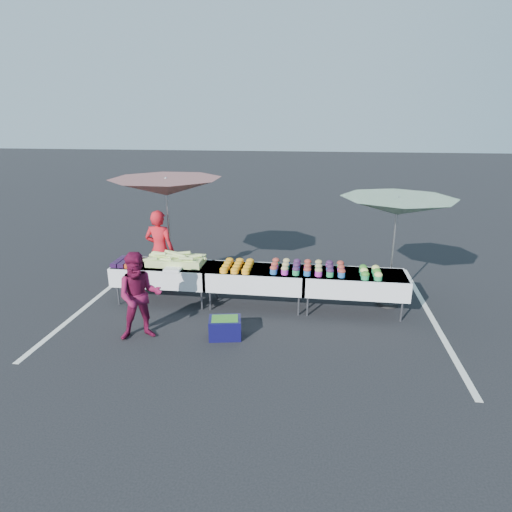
# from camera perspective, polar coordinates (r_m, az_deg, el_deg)

# --- Properties ---
(ground) EXTENTS (80.00, 80.00, 0.00)m
(ground) POSITION_cam_1_polar(r_m,az_deg,el_deg) (8.22, 0.00, -6.64)
(ground) COLOR black
(stripe_left) EXTENTS (0.10, 5.00, 0.00)m
(stripe_left) POSITION_cam_1_polar(r_m,az_deg,el_deg) (9.19, -20.26, -5.08)
(stripe_left) COLOR silver
(stripe_left) RESTS_ON ground
(stripe_right) EXTENTS (0.10, 5.00, 0.00)m
(stripe_right) POSITION_cam_1_polar(r_m,az_deg,el_deg) (8.44, 22.25, -7.39)
(stripe_right) COLOR silver
(stripe_right) RESTS_ON ground
(table_left) EXTENTS (1.86, 0.81, 0.75)m
(table_left) POSITION_cam_1_polar(r_m,az_deg,el_deg) (8.42, -12.23, -2.18)
(table_left) COLOR white
(table_left) RESTS_ON ground
(table_center) EXTENTS (1.86, 0.81, 0.75)m
(table_center) POSITION_cam_1_polar(r_m,az_deg,el_deg) (8.00, 0.00, -2.84)
(table_center) COLOR white
(table_center) RESTS_ON ground
(table_right) EXTENTS (1.86, 0.81, 0.75)m
(table_right) POSITION_cam_1_polar(r_m,az_deg,el_deg) (7.97, 12.95, -3.40)
(table_right) COLOR white
(table_right) RESTS_ON ground
(berry_punnets) EXTENTS (0.40, 0.54, 0.08)m
(berry_punnets) POSITION_cam_1_polar(r_m,az_deg,el_deg) (8.57, -16.92, -0.75)
(berry_punnets) COLOR black
(berry_punnets) RESTS_ON table_left
(corn_pile) EXTENTS (1.16, 0.57, 0.26)m
(corn_pile) POSITION_cam_1_polar(r_m,az_deg,el_deg) (8.30, -10.60, -0.50)
(corn_pile) COLOR #B0CD69
(corn_pile) RESTS_ON table_left
(plastic_bags) EXTENTS (0.30, 0.25, 0.05)m
(plastic_bags) POSITION_cam_1_polar(r_m,az_deg,el_deg) (7.99, -11.02, -1.73)
(plastic_bags) COLOR white
(plastic_bags) RESTS_ON table_left
(carrot_bowls) EXTENTS (0.55, 0.69, 0.11)m
(carrot_bowls) POSITION_cam_1_polar(r_m,az_deg,el_deg) (7.97, -2.50, -1.28)
(carrot_bowls) COLOR #FFA01C
(carrot_bowls) RESTS_ON table_center
(potato_cups) EXTENTS (1.34, 0.58, 0.16)m
(potato_cups) POSITION_cam_1_polar(r_m,az_deg,el_deg) (7.85, 6.89, -1.47)
(potato_cups) COLOR #235AA4
(potato_cups) RESTS_ON table_right
(bean_baskets) EXTENTS (0.36, 0.50, 0.15)m
(bean_baskets) POSITION_cam_1_polar(r_m,az_deg,el_deg) (7.82, 15.02, -2.10)
(bean_baskets) COLOR #238C4F
(bean_baskets) RESTS_ON table_right
(vendor) EXTENTS (0.63, 0.44, 1.66)m
(vendor) POSITION_cam_1_polar(r_m,az_deg,el_deg) (9.02, -12.69, 0.80)
(vendor) COLOR red
(vendor) RESTS_ON ground
(customer) EXTENTS (0.86, 0.77, 1.45)m
(customer) POSITION_cam_1_polar(r_m,az_deg,el_deg) (7.05, -15.26, -5.20)
(customer) COLOR maroon
(customer) RESTS_ON ground
(umbrella_left) EXTENTS (2.95, 2.95, 2.31)m
(umbrella_left) POSITION_cam_1_polar(r_m,az_deg,el_deg) (8.82, -11.88, 8.89)
(umbrella_left) COLOR black
(umbrella_left) RESTS_ON ground
(umbrella_right) EXTENTS (2.21, 2.21, 2.10)m
(umbrella_right) POSITION_cam_1_polar(r_m,az_deg,el_deg) (8.09, 18.35, 6.21)
(umbrella_right) COLOR black
(umbrella_right) RESTS_ON ground
(storage_bin) EXTENTS (0.58, 0.47, 0.34)m
(storage_bin) POSITION_cam_1_polar(r_m,az_deg,el_deg) (7.07, -4.16, -9.46)
(storage_bin) COLOR #0D0C3C
(storage_bin) RESTS_ON ground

